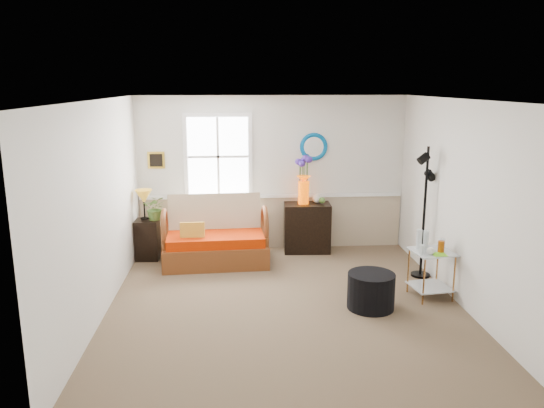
{
  "coord_description": "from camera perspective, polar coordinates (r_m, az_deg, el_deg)",
  "views": [
    {
      "loc": [
        -0.61,
        -6.32,
        2.79
      ],
      "look_at": [
        -0.13,
        0.57,
        1.21
      ],
      "focal_mm": 35.0,
      "sensor_mm": 36.0,
      "label": 1
    }
  ],
  "objects": [
    {
      "name": "table_lamp",
      "position": [
        8.68,
        -13.59,
        -0.1
      ],
      "size": [
        0.31,
        0.31,
        0.49
      ],
      "primitive_type": null,
      "rotation": [
        0.0,
        0.0,
        0.18
      ],
      "color": "#B37D1D",
      "rests_on": "lamp_stand"
    },
    {
      "name": "wainscot",
      "position": [
        9.13,
        0.0,
        -1.99
      ],
      "size": [
        4.46,
        0.02,
        0.9
      ],
      "primitive_type": "cube",
      "color": "tan",
      "rests_on": "walls"
    },
    {
      "name": "cabinet",
      "position": [
        8.98,
        3.77,
        -2.52
      ],
      "size": [
        0.79,
        0.53,
        0.82
      ],
      "primitive_type": null,
      "rotation": [
        0.0,
        0.0,
        -0.05
      ],
      "color": "black",
      "rests_on": "floor"
    },
    {
      "name": "lamp_stand",
      "position": [
        8.81,
        -13.23,
        -3.73
      ],
      "size": [
        0.38,
        0.38,
        0.65
      ],
      "primitive_type": null,
      "rotation": [
        0.0,
        0.0,
        -0.03
      ],
      "color": "black",
      "rests_on": "floor"
    },
    {
      "name": "loveseat",
      "position": [
        8.35,
        -6.11,
        -2.93
      ],
      "size": [
        1.66,
        1.0,
        1.06
      ],
      "primitive_type": null,
      "rotation": [
        0.0,
        0.0,
        0.05
      ],
      "color": "brown",
      "rests_on": "floor"
    },
    {
      "name": "ceiling",
      "position": [
        6.35,
        1.57,
        11.15
      ],
      "size": [
        4.5,
        5.0,
        0.01
      ],
      "primitive_type": "cube",
      "color": "white",
      "rests_on": "walls"
    },
    {
      "name": "floor_lamp",
      "position": [
        7.96,
        16.06,
        -0.92
      ],
      "size": [
        0.33,
        0.33,
        1.92
      ],
      "primitive_type": null,
      "rotation": [
        0.0,
        0.0,
        0.19
      ],
      "color": "black",
      "rests_on": "floor"
    },
    {
      "name": "ottoman",
      "position": [
        6.89,
        10.6,
        -9.16
      ],
      "size": [
        0.66,
        0.66,
        0.46
      ],
      "primitive_type": "cylinder",
      "rotation": [
        0.0,
        0.0,
        -0.11
      ],
      "color": "black",
      "rests_on": "floor"
    },
    {
      "name": "walls",
      "position": [
        6.52,
        1.5,
        -0.34
      ],
      "size": [
        4.51,
        5.01,
        2.6
      ],
      "color": "silver",
      "rests_on": "floor"
    },
    {
      "name": "window",
      "position": [
        8.88,
        -5.82,
        5.09
      ],
      "size": [
        1.14,
        0.06,
        1.44
      ],
      "primitive_type": null,
      "color": "white",
      "rests_on": "walls"
    },
    {
      "name": "throw_pillow",
      "position": [
        8.2,
        -8.54,
        -3.26
      ],
      "size": [
        0.37,
        0.1,
        0.37
      ],
      "primitive_type": null,
      "rotation": [
        0.0,
        0.0,
        0.0
      ],
      "color": "#C3700C",
      "rests_on": "loveseat"
    },
    {
      "name": "flower_vase",
      "position": [
        8.79,
        3.43,
        2.55
      ],
      "size": [
        0.24,
        0.24,
        0.79
      ],
      "primitive_type": null,
      "rotation": [
        0.0,
        0.0,
        -0.04
      ],
      "color": "#F55500",
      "rests_on": "cabinet"
    },
    {
      "name": "picture",
      "position": [
        8.99,
        -12.35,
        4.63
      ],
      "size": [
        0.28,
        0.03,
        0.28
      ],
      "primitive_type": "cube",
      "color": "gold",
      "rests_on": "walls"
    },
    {
      "name": "tabletop_items",
      "position": [
        7.24,
        16.79,
        -3.88
      ],
      "size": [
        0.44,
        0.44,
        0.26
      ],
      "primitive_type": null,
      "rotation": [
        0.0,
        0.0,
        -0.01
      ],
      "color": "silver",
      "rests_on": "side_table"
    },
    {
      "name": "side_table",
      "position": [
        7.39,
        16.71,
        -7.23
      ],
      "size": [
        0.58,
        0.58,
        0.64
      ],
      "primitive_type": null,
      "rotation": [
        0.0,
        0.0,
        0.15
      ],
      "color": "#AF773A",
      "rests_on": "floor"
    },
    {
      "name": "chair_rail",
      "position": [
        9.01,
        0.01,
        0.88
      ],
      "size": [
        4.46,
        0.04,
        0.06
      ],
      "primitive_type": "cube",
      "color": "white",
      "rests_on": "walls"
    },
    {
      "name": "floor",
      "position": [
        6.94,
        1.44,
        -10.85
      ],
      "size": [
        4.5,
        5.0,
        0.01
      ],
      "primitive_type": "cube",
      "color": "brown",
      "rests_on": "ground"
    },
    {
      "name": "potted_plant",
      "position": [
        8.66,
        -12.45,
        -0.7
      ],
      "size": [
        0.37,
        0.41,
        0.31
      ],
      "primitive_type": "imported",
      "rotation": [
        0.0,
        0.0,
        0.03
      ],
      "color": "#44692A",
      "rests_on": "lamp_stand"
    },
    {
      "name": "mirror",
      "position": [
        8.96,
        4.5,
        6.16
      ],
      "size": [
        0.47,
        0.07,
        0.47
      ],
      "primitive_type": "torus",
      "rotation": [
        1.57,
        0.0,
        0.0
      ],
      "color": "#0276B0",
      "rests_on": "walls"
    }
  ]
}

